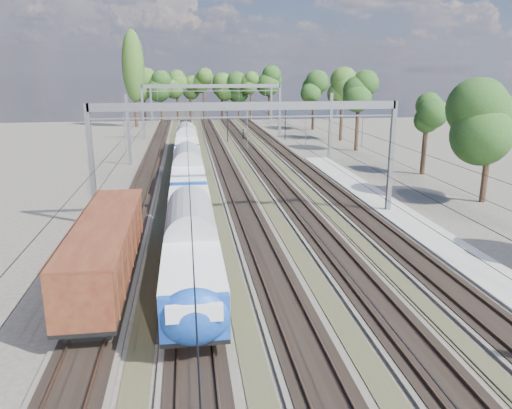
{
  "coord_description": "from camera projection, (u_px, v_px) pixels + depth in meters",
  "views": [
    {
      "loc": [
        -4.57,
        -7.27,
        11.29
      ],
      "look_at": [
        -0.21,
        23.81,
        2.8
      ],
      "focal_mm": 35.0,
      "sensor_mm": 36.0,
      "label": 1
    }
  ],
  "objects": [
    {
      "name": "track_bed",
      "position": [
        231.0,
        178.0,
        53.5
      ],
      "size": [
        21.0,
        130.0,
        0.34
      ],
      "color": "#47423A",
      "rests_on": "ground"
    },
    {
      "name": "platform",
      "position": [
        457.0,
        254.0,
        31.2
      ],
      "size": [
        3.0,
        70.0,
        0.3
      ],
      "primitive_type": "cube",
      "color": "gray",
      "rests_on": "ground"
    },
    {
      "name": "catenary",
      "position": [
        227.0,
        112.0,
        59.25
      ],
      "size": [
        25.65,
        130.0,
        9.0
      ],
      "color": "slate",
      "rests_on": "ground"
    },
    {
      "name": "tree_belt",
      "position": [
        244.0,
        89.0,
        95.4
      ],
      "size": [
        39.42,
        98.98,
        11.26
      ],
      "color": "black",
      "rests_on": "ground"
    },
    {
      "name": "poplar",
      "position": [
        133.0,
        67.0,
        99.15
      ],
      "size": [
        4.4,
        4.4,
        19.04
      ],
      "color": "black",
      "rests_on": "ground"
    },
    {
      "name": "emu_train",
      "position": [
        188.0,
        166.0,
        47.21
      ],
      "size": [
        2.86,
        60.53,
        4.18
      ],
      "color": "black",
      "rests_on": "ground"
    },
    {
      "name": "freight_boxcar",
      "position": [
        106.0,
        248.0,
        26.37
      ],
      "size": [
        2.88,
        13.89,
        3.58
      ],
      "color": "black",
      "rests_on": "ground"
    },
    {
      "name": "worker",
      "position": [
        244.0,
        135.0,
        82.86
      ],
      "size": [
        0.6,
        0.74,
        1.77
      ],
      "primitive_type": "imported",
      "rotation": [
        0.0,
        0.0,
        1.88
      ],
      "color": "black",
      "rests_on": "ground"
    },
    {
      "name": "signal_near",
      "position": [
        227.0,
        121.0,
        79.78
      ],
      "size": [
        0.38,
        0.35,
        5.4
      ],
      "rotation": [
        0.0,
        0.0,
        0.3
      ],
      "color": "black",
      "rests_on": "ground"
    },
    {
      "name": "signal_far",
      "position": [
        285.0,
        117.0,
        82.16
      ],
      "size": [
        0.43,
        0.4,
        6.04
      ],
      "rotation": [
        0.0,
        0.0,
        -0.4
      ],
      "color": "black",
      "rests_on": "ground"
    }
  ]
}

